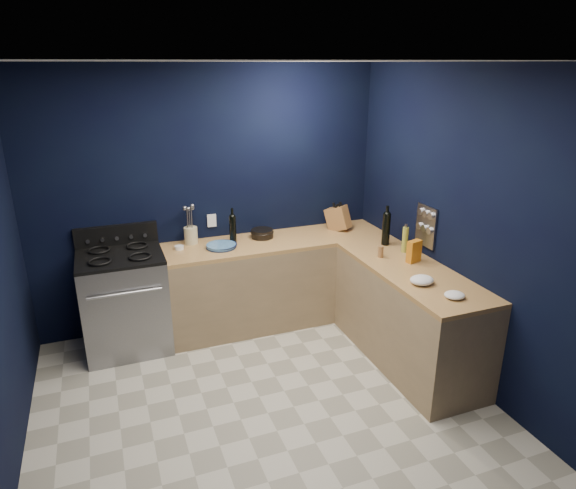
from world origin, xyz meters
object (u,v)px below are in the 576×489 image
gas_range (125,303)px  knife_block (338,218)px  crouton_bag (414,251)px  utensil_crock (191,235)px  plate_stack (221,246)px

gas_range → knife_block: bearing=2.5°
knife_block → crouton_bag: knife_block is taller
utensil_crock → knife_block: knife_block is taller
gas_range → plate_stack: 1.04m
utensil_crock → knife_block: 1.56m
knife_block → crouton_bag: (0.22, -1.09, -0.02)m
plate_stack → knife_block: 1.32m
gas_range → knife_block: 2.32m
knife_block → gas_range: bearing=147.5°
gas_range → crouton_bag: 2.72m
knife_block → plate_stack: bearing=150.1°
gas_range → crouton_bag: size_ratio=4.58×
plate_stack → knife_block: bearing=5.1°
crouton_bag → plate_stack: bearing=131.4°
plate_stack → crouton_bag: bearing=-32.4°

